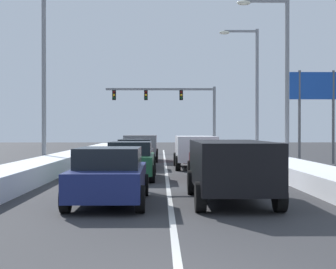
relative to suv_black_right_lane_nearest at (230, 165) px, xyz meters
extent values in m
plane|color=#333335|center=(-1.66, 9.53, -1.02)|extent=(120.00, 120.00, 0.00)
cube|color=silver|center=(-1.66, 13.74, -1.01)|extent=(0.14, 46.36, 0.01)
cube|color=white|center=(3.64, 13.74, -0.70)|extent=(1.98, 46.36, 0.62)
cube|color=white|center=(-6.96, 13.74, -0.66)|extent=(1.64, 46.36, 0.71)
cube|color=black|center=(0.00, 0.01, 0.03)|extent=(1.95, 4.90, 1.25)
cube|color=black|center=(0.00, -2.40, 0.30)|extent=(1.56, 0.06, 0.55)
cube|color=red|center=(-0.78, -2.39, -0.07)|extent=(0.20, 0.08, 0.28)
cube|color=red|center=(0.78, -2.39, -0.07)|extent=(0.20, 0.08, 0.28)
cylinder|color=black|center=(-0.96, 1.71, -0.65)|extent=(0.25, 0.74, 0.74)
cylinder|color=black|center=(0.95, 1.71, -0.65)|extent=(0.25, 0.74, 0.74)
cylinder|color=black|center=(-0.96, -1.69, -0.65)|extent=(0.25, 0.74, 0.74)
cylinder|color=black|center=(0.95, -1.69, -0.65)|extent=(0.25, 0.74, 0.74)
cube|color=maroon|center=(0.26, 6.56, -0.39)|extent=(1.82, 4.50, 0.70)
cube|color=black|center=(0.26, 6.41, 0.22)|extent=(1.64, 2.20, 0.55)
cube|color=red|center=(-0.43, 4.36, -0.27)|extent=(0.24, 0.08, 0.14)
cube|color=red|center=(0.96, 4.36, -0.27)|extent=(0.24, 0.08, 0.14)
cylinder|color=black|center=(-0.63, 8.11, -0.69)|extent=(0.22, 0.66, 0.66)
cylinder|color=black|center=(1.15, 8.11, -0.69)|extent=(0.22, 0.66, 0.66)
cylinder|color=black|center=(-0.63, 5.01, -0.69)|extent=(0.22, 0.66, 0.66)
cylinder|color=black|center=(1.15, 5.01, -0.69)|extent=(0.22, 0.66, 0.66)
cube|color=silver|center=(-0.12, 12.51, 0.03)|extent=(1.95, 4.90, 1.25)
cube|color=black|center=(-0.12, 10.10, 0.30)|extent=(1.56, 0.06, 0.55)
cube|color=red|center=(-0.90, 10.11, -0.07)|extent=(0.20, 0.08, 0.28)
cube|color=red|center=(0.66, 10.11, -0.07)|extent=(0.20, 0.08, 0.28)
cylinder|color=black|center=(-1.07, 14.21, -0.65)|extent=(0.25, 0.74, 0.74)
cylinder|color=black|center=(0.84, 14.21, -0.65)|extent=(0.25, 0.74, 0.74)
cylinder|color=black|center=(-1.07, 10.81, -0.65)|extent=(0.25, 0.74, 0.74)
cylinder|color=black|center=(0.84, 10.81, -0.65)|extent=(0.25, 0.74, 0.74)
cube|color=maroon|center=(0.12, 18.83, -0.39)|extent=(1.82, 4.50, 0.70)
cube|color=black|center=(0.12, 18.68, 0.22)|extent=(1.64, 2.20, 0.55)
cube|color=red|center=(-0.57, 16.63, -0.27)|extent=(0.24, 0.08, 0.14)
cube|color=red|center=(0.81, 16.63, -0.27)|extent=(0.24, 0.08, 0.14)
cylinder|color=black|center=(-0.77, 20.38, -0.69)|extent=(0.22, 0.66, 0.66)
cylinder|color=black|center=(1.01, 20.38, -0.69)|extent=(0.22, 0.66, 0.66)
cylinder|color=black|center=(-0.77, 17.28, -0.69)|extent=(0.22, 0.66, 0.66)
cylinder|color=black|center=(1.01, 17.28, -0.69)|extent=(0.22, 0.66, 0.66)
cube|color=navy|center=(-3.28, -0.19, -0.39)|extent=(1.82, 4.50, 0.70)
cube|color=black|center=(-3.28, -0.34, 0.22)|extent=(1.64, 2.20, 0.55)
cube|color=red|center=(-3.97, -2.39, -0.27)|extent=(0.24, 0.08, 0.14)
cube|color=red|center=(-2.59, -2.39, -0.27)|extent=(0.24, 0.08, 0.14)
cylinder|color=black|center=(-4.17, 1.36, -0.69)|extent=(0.22, 0.66, 0.66)
cylinder|color=black|center=(-2.39, 1.36, -0.69)|extent=(0.22, 0.66, 0.66)
cylinder|color=black|center=(-4.17, -1.74, -0.69)|extent=(0.22, 0.66, 0.66)
cylinder|color=black|center=(-2.39, -1.74, -0.69)|extent=(0.22, 0.66, 0.66)
cube|color=#1E5633|center=(-3.13, 6.78, -0.39)|extent=(1.82, 4.50, 0.70)
cube|color=black|center=(-3.13, 6.63, 0.22)|extent=(1.64, 2.20, 0.55)
cube|color=red|center=(-3.82, 4.58, -0.27)|extent=(0.24, 0.08, 0.14)
cube|color=red|center=(-2.43, 4.58, -0.27)|extent=(0.24, 0.08, 0.14)
cylinder|color=black|center=(-4.02, 8.33, -0.69)|extent=(0.22, 0.66, 0.66)
cylinder|color=black|center=(-2.24, 8.33, -0.69)|extent=(0.22, 0.66, 0.66)
cylinder|color=black|center=(-4.02, 5.23, -0.69)|extent=(0.22, 0.66, 0.66)
cylinder|color=black|center=(-2.24, 5.23, -0.69)|extent=(0.22, 0.66, 0.66)
cube|color=#38383D|center=(-3.24, 12.61, -0.39)|extent=(1.82, 4.50, 0.70)
cube|color=black|center=(-3.24, 12.46, 0.22)|extent=(1.64, 2.20, 0.55)
cube|color=red|center=(-3.94, 10.41, -0.27)|extent=(0.24, 0.08, 0.14)
cube|color=red|center=(-2.55, 10.41, -0.27)|extent=(0.24, 0.08, 0.14)
cylinder|color=black|center=(-4.13, 14.16, -0.69)|extent=(0.22, 0.66, 0.66)
cylinder|color=black|center=(-2.35, 14.16, -0.69)|extent=(0.22, 0.66, 0.66)
cylinder|color=black|center=(-4.13, 11.06, -0.69)|extent=(0.22, 0.66, 0.66)
cylinder|color=black|center=(-2.35, 11.06, -0.69)|extent=(0.22, 0.66, 0.66)
cube|color=slate|center=(-3.18, 18.65, 0.03)|extent=(1.95, 4.90, 1.25)
cube|color=black|center=(-3.18, 16.24, 0.30)|extent=(1.56, 0.06, 0.55)
cube|color=red|center=(-3.96, 16.25, -0.07)|extent=(0.20, 0.08, 0.28)
cube|color=red|center=(-2.40, 16.25, -0.07)|extent=(0.20, 0.08, 0.28)
cylinder|color=black|center=(-4.14, 20.35, -0.65)|extent=(0.25, 0.74, 0.74)
cylinder|color=black|center=(-2.23, 20.35, -0.65)|extent=(0.25, 0.74, 0.74)
cylinder|color=black|center=(-4.14, 16.95, -0.65)|extent=(0.25, 0.74, 0.74)
cylinder|color=black|center=(-2.23, 16.95, -0.65)|extent=(0.25, 0.74, 0.74)
cylinder|color=slate|center=(3.24, 34.81, 2.08)|extent=(0.28, 0.28, 6.20)
cube|color=slate|center=(-1.99, 34.81, 4.93)|extent=(10.46, 0.20, 0.20)
cube|color=black|center=(0.04, 34.81, 4.36)|extent=(0.34, 0.34, 0.95)
sphere|color=#4C0A0A|center=(0.04, 34.63, 4.64)|extent=(0.22, 0.22, 0.22)
sphere|color=#F2AD14|center=(0.04, 34.63, 4.36)|extent=(0.22, 0.22, 0.22)
sphere|color=#0C3819|center=(0.04, 34.63, 4.07)|extent=(0.22, 0.22, 0.22)
cube|color=black|center=(-3.36, 34.81, 4.36)|extent=(0.34, 0.34, 0.95)
sphere|color=#4C0A0A|center=(-3.36, 34.63, 4.64)|extent=(0.22, 0.22, 0.22)
sphere|color=#F2AD14|center=(-3.36, 34.63, 4.36)|extent=(0.22, 0.22, 0.22)
sphere|color=#0C3819|center=(-3.36, 34.63, 4.07)|extent=(0.22, 0.22, 0.22)
cube|color=black|center=(-6.42, 34.81, 4.36)|extent=(0.34, 0.34, 0.95)
sphere|color=#4C0A0A|center=(-6.42, 34.63, 4.64)|extent=(0.22, 0.22, 0.22)
sphere|color=#F2AD14|center=(-6.42, 34.63, 4.36)|extent=(0.22, 0.22, 0.22)
sphere|color=#0C3819|center=(-6.42, 34.63, 4.07)|extent=(0.22, 0.22, 0.22)
cylinder|color=gray|center=(4.47, 11.64, 3.31)|extent=(0.22, 0.22, 8.65)
cube|color=gray|center=(3.37, 11.64, 7.49)|extent=(2.20, 0.14, 0.14)
ellipsoid|color=#EAE5C6|center=(2.27, 11.64, 7.39)|extent=(0.70, 0.36, 0.24)
cylinder|color=gray|center=(4.56, 20.06, 3.38)|extent=(0.22, 0.22, 8.79)
cube|color=gray|center=(3.46, 20.06, 7.62)|extent=(2.20, 0.14, 0.14)
ellipsoid|color=#EAE5C6|center=(2.36, 20.06, 7.52)|extent=(0.70, 0.36, 0.24)
cylinder|color=gray|center=(-7.85, 11.95, 3.52)|extent=(0.22, 0.22, 9.07)
cylinder|color=#59595B|center=(6.24, 15.77, 1.73)|extent=(0.16, 0.16, 5.50)
cylinder|color=#59595B|center=(8.24, 15.77, 1.73)|extent=(0.16, 0.16, 5.50)
cube|color=#1947A5|center=(7.24, 15.77, 3.58)|extent=(3.20, 0.12, 1.60)
camera|label=1|loc=(-1.90, -13.73, 0.95)|focal=53.90mm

